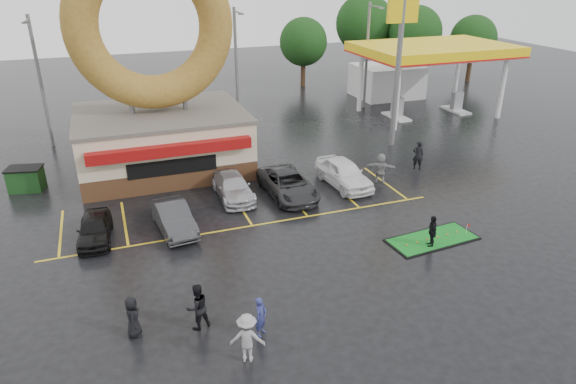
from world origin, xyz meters
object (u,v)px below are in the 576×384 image
object	(u,v)px
car_black	(95,228)
putting_green	(432,239)
donut_shop	(158,99)
car_dgrey	(173,217)
car_grey	(288,184)
gas_station	(412,65)
car_silver	(233,187)
shell_sign	(400,39)
streetlight_left	(40,79)
streetlight_right	(367,53)
dumpster	(26,179)
person_cameraman	(432,231)
car_white	(344,173)
streetlight_mid	(236,64)
person_blue	(261,317)

from	to	relation	value
car_black	putting_green	world-z (taller)	car_black
donut_shop	car_dgrey	bearing A→B (deg)	-94.92
car_grey	gas_station	bearing A→B (deg)	39.29
car_dgrey	car_silver	distance (m)	4.60
shell_sign	streetlight_left	distance (m)	24.46
car_dgrey	streetlight_right	bearing A→B (deg)	34.86
gas_station	dumpster	size ratio (longest dim) A/B	7.58
person_cameraman	streetlight_right	bearing A→B (deg)	179.38
donut_shop	car_black	world-z (taller)	donut_shop
putting_green	streetlight_left	bearing A→B (deg)	130.30
streetlight_right	car_white	xyz separation A→B (m)	(-9.52, -15.48, -3.99)
dumpster	person_cameraman	bearing A→B (deg)	-23.87
car_grey	person_cameraman	xyz separation A→B (m)	(4.29, -7.60, 0.09)
streetlight_right	car_dgrey	distance (m)	26.75
streetlight_left	car_dgrey	xyz separation A→B (m)	(6.26, -15.58, -4.09)
streetlight_mid	person_blue	size ratio (longest dim) A/B	5.87
shell_sign	person_blue	world-z (taller)	shell_sign
streetlight_mid	streetlight_right	size ratio (longest dim) A/B	1.00
streetlight_left	car_black	bearing A→B (deg)	-80.29
streetlight_right	donut_shop	bearing A→B (deg)	-154.79
car_silver	car_grey	world-z (taller)	car_grey
car_grey	person_blue	size ratio (longest dim) A/B	3.28
dumpster	car_silver	bearing A→B (deg)	-12.10
shell_sign	car_grey	xyz separation A→B (m)	(-10.08, -5.77, -6.68)
donut_shop	gas_station	bearing A→B (deg)	19.11
car_silver	putting_green	bearing A→B (deg)	-45.71
shell_sign	streetlight_left	size ratio (longest dim) A/B	1.18
car_dgrey	putting_green	xyz separation A→B (m)	(11.40, -5.23, -0.66)
donut_shop	car_dgrey	xyz separation A→B (m)	(-0.74, -8.63, -3.77)
streetlight_right	car_grey	xyz separation A→B (m)	(-13.08, -15.69, -4.08)
person_cameraman	streetlight_left	bearing A→B (deg)	-121.00
streetlight_left	putting_green	size ratio (longest dim) A/B	1.99
car_dgrey	car_white	distance (m)	10.44
gas_station	car_white	world-z (taller)	gas_station
streetlight_mid	streetlight_right	bearing A→B (deg)	4.76
person_blue	person_cameraman	bearing A→B (deg)	-24.84
gas_station	streetlight_mid	world-z (taller)	streetlight_mid
gas_station	streetlight_right	distance (m)	4.26
donut_shop	car_dgrey	distance (m)	9.45
car_black	car_grey	world-z (taller)	car_grey
gas_station	car_silver	size ratio (longest dim) A/B	3.11
car_black	putting_green	bearing A→B (deg)	-14.57
donut_shop	dumpster	size ratio (longest dim) A/B	7.50
car_silver	car_grey	xyz separation A→B (m)	(2.96, -0.83, 0.06)
gas_station	car_black	bearing A→B (deg)	-149.10
person_blue	person_cameraman	world-z (taller)	person_cameraman
donut_shop	person_cameraman	bearing A→B (deg)	-54.56
donut_shop	car_grey	xyz separation A→B (m)	(5.92, -6.74, -3.77)
donut_shop	streetlight_right	bearing A→B (deg)	25.21
streetlight_right	car_black	size ratio (longest dim) A/B	2.48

